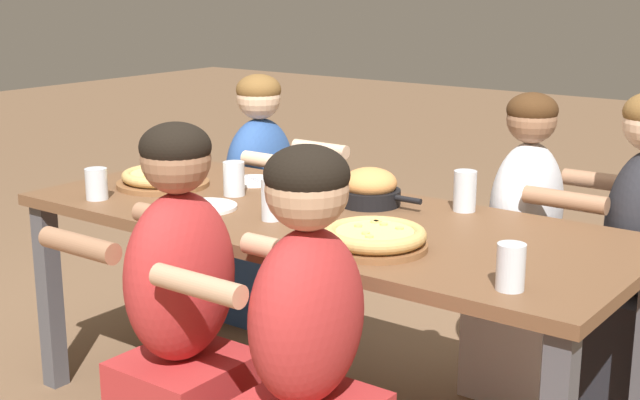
% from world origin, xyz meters
% --- Properties ---
extents(dining_table, '(2.10, 0.85, 0.76)m').
position_xyz_m(dining_table, '(0.00, 0.00, 0.67)').
color(dining_table, brown).
rests_on(dining_table, ground).
extents(pizza_board_main, '(0.31, 0.31, 0.06)m').
position_xyz_m(pizza_board_main, '(0.36, -0.21, 0.79)').
color(pizza_board_main, brown).
rests_on(pizza_board_main, dining_table).
extents(pizza_board_second, '(0.35, 0.35, 0.06)m').
position_xyz_m(pizza_board_second, '(-0.72, -0.02, 0.79)').
color(pizza_board_second, brown).
rests_on(pizza_board_second, dining_table).
extents(skillet_bowl, '(0.31, 0.21, 0.13)m').
position_xyz_m(skillet_bowl, '(0.06, 0.21, 0.81)').
color(skillet_bowl, black).
rests_on(skillet_bowl, dining_table).
extents(empty_plate_a, '(0.22, 0.22, 0.02)m').
position_xyz_m(empty_plate_a, '(-0.36, -0.17, 0.76)').
color(empty_plate_a, white).
rests_on(empty_plate_a, dining_table).
extents(empty_plate_b, '(0.19, 0.19, 0.02)m').
position_xyz_m(empty_plate_b, '(-0.49, 0.23, 0.76)').
color(empty_plate_b, white).
rests_on(empty_plate_b, dining_table).
extents(drinking_glass_a, '(0.08, 0.08, 0.11)m').
position_xyz_m(drinking_glass_a, '(-0.76, -0.30, 0.81)').
color(drinking_glass_a, silver).
rests_on(drinking_glass_a, dining_table).
extents(drinking_glass_b, '(0.08, 0.08, 0.14)m').
position_xyz_m(drinking_glass_b, '(0.36, 0.33, 0.82)').
color(drinking_glass_b, silver).
rests_on(drinking_glass_b, dining_table).
extents(drinking_glass_c, '(0.07, 0.07, 0.14)m').
position_xyz_m(drinking_glass_c, '(-0.09, -0.15, 0.82)').
color(drinking_glass_c, silver).
rests_on(drinking_glass_c, dining_table).
extents(drinking_glass_d, '(0.08, 0.08, 0.12)m').
position_xyz_m(drinking_glass_d, '(-0.41, 0.03, 0.82)').
color(drinking_glass_d, silver).
rests_on(drinking_glass_d, dining_table).
extents(drinking_glass_e, '(0.07, 0.07, 0.12)m').
position_xyz_m(drinking_glass_e, '(0.82, -0.30, 0.81)').
color(drinking_glass_e, silver).
rests_on(drinking_glass_e, dining_table).
extents(diner_far_midright, '(0.51, 0.40, 1.13)m').
position_xyz_m(diner_far_midright, '(0.45, 0.65, 0.51)').
color(diner_far_midright, silver).
rests_on(diner_far_midright, ground).
extents(diner_near_center, '(0.51, 0.40, 1.15)m').
position_xyz_m(diner_near_center, '(-0.01, -0.65, 0.53)').
color(diner_near_center, '#B22D2D').
rests_on(diner_near_center, ground).
extents(diner_far_left, '(0.51, 0.40, 1.11)m').
position_xyz_m(diner_far_left, '(-0.81, 0.65, 0.51)').
color(diner_far_left, '#2D5193').
rests_on(diner_far_left, ground).
extents(diner_far_right, '(0.51, 0.40, 1.16)m').
position_xyz_m(diner_far_right, '(0.87, 0.65, 0.53)').
color(diner_far_right, '#232328').
rests_on(diner_far_right, ground).
extents(diner_near_midright, '(0.51, 0.40, 1.14)m').
position_xyz_m(diner_near_midright, '(0.44, -0.65, 0.53)').
color(diner_near_midright, '#B22D2D').
rests_on(diner_near_midright, ground).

